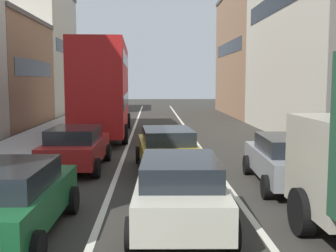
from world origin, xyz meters
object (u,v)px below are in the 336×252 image
sedan_centre_lane_second (180,189)px  sedan_left_lane_third (76,147)px  wagon_left_lane_second (9,198)px  hatchback_centre_lane_third (167,148)px  bus_mid_queue_primary (103,86)px  sedan_right_lane_behind_truck (288,159)px

sedan_centre_lane_second → sedan_left_lane_third: same height
wagon_left_lane_second → hatchback_centre_lane_third: size_ratio=0.98×
sedan_centre_lane_second → wagon_left_lane_second: 3.46m
sedan_centre_lane_second → bus_mid_queue_primary: 15.30m
sedan_left_lane_third → bus_mid_queue_primary: 9.08m
wagon_left_lane_second → sedan_left_lane_third: 6.57m
wagon_left_lane_second → sedan_left_lane_third: same height
hatchback_centre_lane_third → bus_mid_queue_primary: (-3.20, 9.38, 2.03)m
sedan_right_lane_behind_truck → sedan_centre_lane_second: bearing=136.9°
hatchback_centre_lane_third → wagon_left_lane_second: bearing=147.3°
sedan_centre_lane_second → sedan_left_lane_third: 6.79m
wagon_left_lane_second → bus_mid_queue_primary: bearing=0.6°
sedan_right_lane_behind_truck → sedan_left_lane_third: bearing=71.1°
wagon_left_lane_second → sedan_right_lane_behind_truck: 7.85m
sedan_centre_lane_second → wagon_left_lane_second: bearing=101.9°
sedan_right_lane_behind_truck → wagon_left_lane_second: bearing=122.7°
hatchback_centre_lane_third → sedan_right_lane_behind_truck: 4.08m
wagon_left_lane_second → bus_mid_queue_primary: (0.13, 15.41, 2.03)m
hatchback_centre_lane_third → sedan_left_lane_third: same height
wagon_left_lane_second → sedan_right_lane_behind_truck: (6.81, 3.90, 0.00)m
sedan_centre_lane_second → sedan_right_lane_behind_truck: same height
wagon_left_lane_second → bus_mid_queue_primary: 15.54m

